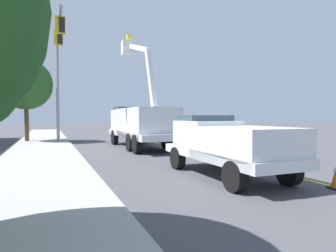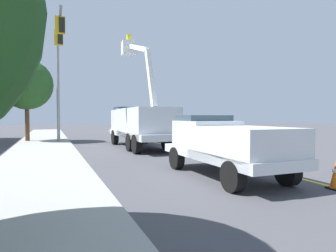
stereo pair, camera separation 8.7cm
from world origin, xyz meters
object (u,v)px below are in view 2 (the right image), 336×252
traffic_cone_leading (336,174)px  traffic_cone_mid_rear (182,142)px  traffic_cone_trailing (146,136)px  utility_bucket_truck (140,122)px  traffic_cone_mid_front (235,155)px  passing_minivan (166,127)px  traffic_signal_mast (59,60)px  service_pickup_truck (225,143)px

traffic_cone_leading → traffic_cone_mid_rear: 10.74m
traffic_cone_leading → traffic_cone_mid_rear: bearing=3.4°
traffic_cone_trailing → traffic_cone_leading: bearing=-174.6°
utility_bucket_truck → traffic_cone_mid_front: bearing=-160.7°
passing_minivan → traffic_signal_mast: size_ratio=0.56×
passing_minivan → traffic_cone_leading: bearing=176.8°
traffic_signal_mast → service_pickup_truck: bearing=-155.0°
passing_minivan → traffic_cone_mid_front: (-15.43, 1.49, -0.63)m
service_pickup_truck → traffic_cone_trailing: (14.25, -0.53, -0.70)m
service_pickup_truck → traffic_cone_leading: 3.31m
utility_bucket_truck → traffic_cone_leading: bearing=-166.3°
traffic_cone_mid_front → traffic_signal_mast: traffic_signal_mast is taller
passing_minivan → traffic_cone_trailing: size_ratio=5.80×
traffic_cone_trailing → traffic_cone_mid_rear: bearing=-171.0°
traffic_cone_trailing → traffic_signal_mast: (-1.46, 6.50, 5.51)m
traffic_cone_leading → traffic_cone_trailing: (16.69, 1.58, 0.01)m
passing_minivan → traffic_cone_mid_rear: 9.66m
utility_bucket_truck → traffic_cone_leading: size_ratio=10.04×
utility_bucket_truck → passing_minivan: size_ratio=1.70×
traffic_cone_leading → traffic_cone_trailing: size_ratio=0.98×
utility_bucket_truck → traffic_cone_mid_rear: size_ratio=9.68×
service_pickup_truck → passing_minivan: bearing=-10.3°
service_pickup_truck → traffic_cone_mid_front: size_ratio=8.15×
service_pickup_truck → traffic_signal_mast: (12.78, 5.96, 4.81)m
traffic_cone_trailing → traffic_signal_mast: traffic_signal_mast is taller
utility_bucket_truck → traffic_signal_mast: (3.03, 5.10, 4.30)m
traffic_cone_leading → traffic_cone_mid_rear: size_ratio=0.96×
service_pickup_truck → traffic_signal_mast: size_ratio=0.65×
service_pickup_truck → traffic_cone_mid_rear: (8.27, -1.48, -0.69)m
traffic_cone_mid_front → passing_minivan: bearing=-5.5°
traffic_cone_mid_rear → traffic_signal_mast: 10.30m
passing_minivan → traffic_cone_mid_rear: bearing=169.6°
traffic_cone_trailing → service_pickup_truck: bearing=177.9°
service_pickup_truck → traffic_cone_mid_front: 3.01m
traffic_cone_leading → traffic_cone_mid_front: size_ratio=1.18×
traffic_cone_leading → traffic_cone_mid_front: bearing=4.5°
traffic_cone_mid_rear → traffic_cone_trailing: (5.97, 0.95, -0.01)m
traffic_cone_leading → traffic_cone_trailing: traffic_cone_trailing is taller
traffic_cone_leading → traffic_cone_mid_rear: traffic_cone_mid_rear is taller
passing_minivan → traffic_cone_mid_front: passing_minivan is taller
service_pickup_truck → traffic_cone_mid_rear: 8.43m
service_pickup_truck → traffic_cone_mid_front: (2.33, -1.74, -0.77)m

